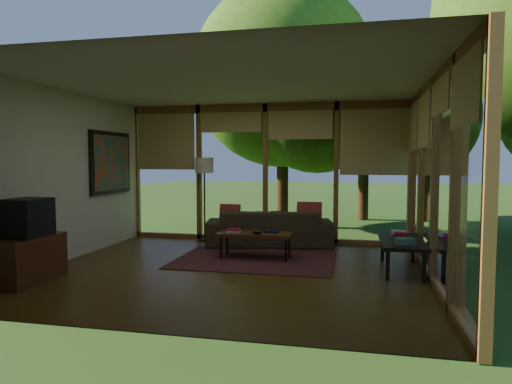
% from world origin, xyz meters
% --- Properties ---
extents(floor, '(5.50, 5.50, 0.00)m').
position_xyz_m(floor, '(0.00, 0.00, 0.00)').
color(floor, '#573D17').
rests_on(floor, ground).
extents(ceiling, '(5.50, 5.50, 0.00)m').
position_xyz_m(ceiling, '(0.00, 0.00, 2.70)').
color(ceiling, silver).
rests_on(ceiling, ground).
extents(wall_left, '(0.04, 5.00, 2.70)m').
position_xyz_m(wall_left, '(-2.75, 0.00, 1.35)').
color(wall_left, beige).
rests_on(wall_left, ground).
extents(wall_front, '(5.50, 0.04, 2.70)m').
position_xyz_m(wall_front, '(0.00, -2.50, 1.35)').
color(wall_front, beige).
rests_on(wall_front, ground).
extents(window_wall_back, '(5.50, 0.12, 2.70)m').
position_xyz_m(window_wall_back, '(0.00, 2.50, 1.35)').
color(window_wall_back, '#98622F').
rests_on(window_wall_back, ground).
extents(window_wall_right, '(0.12, 5.00, 2.70)m').
position_xyz_m(window_wall_right, '(2.75, 0.00, 1.35)').
color(window_wall_right, '#98622F').
rests_on(window_wall_right, ground).
extents(tree_nw, '(4.35, 4.35, 5.78)m').
position_xyz_m(tree_nw, '(0.01, 4.60, 3.60)').
color(tree_nw, '#3D2816').
rests_on(tree_nw, ground).
extents(tree_ne, '(3.58, 3.58, 5.19)m').
position_xyz_m(tree_ne, '(1.94, 6.37, 3.39)').
color(tree_ne, '#3D2816').
rests_on(tree_ne, ground).
extents(rug, '(2.50, 1.77, 0.01)m').
position_xyz_m(rug, '(0.18, 0.71, 0.01)').
color(rug, maroon).
rests_on(rug, floor).
extents(sofa, '(2.45, 1.35, 0.68)m').
position_xyz_m(sofa, '(0.17, 2.00, 0.34)').
color(sofa, '#3B311D').
rests_on(sofa, floor).
extents(pillow_left, '(0.38, 0.20, 0.39)m').
position_xyz_m(pillow_left, '(-0.58, 1.95, 0.57)').
color(pillow_left, maroon).
rests_on(pillow_left, sofa).
extents(pillow_right, '(0.44, 0.24, 0.47)m').
position_xyz_m(pillow_right, '(0.92, 1.95, 0.60)').
color(pillow_right, maroon).
rests_on(pillow_right, sofa).
extents(ct_book_lower, '(0.24, 0.20, 0.03)m').
position_xyz_m(ct_book_lower, '(-0.19, 0.79, 0.44)').
color(ct_book_lower, beige).
rests_on(ct_book_lower, coffee_table).
extents(ct_book_upper, '(0.19, 0.15, 0.03)m').
position_xyz_m(ct_book_upper, '(-0.19, 0.79, 0.47)').
color(ct_book_upper, maroon).
rests_on(ct_book_upper, coffee_table).
extents(ct_book_side, '(0.23, 0.18, 0.03)m').
position_xyz_m(ct_book_side, '(0.41, 0.92, 0.44)').
color(ct_book_side, black).
rests_on(ct_book_side, coffee_table).
extents(ct_bowl, '(0.16, 0.16, 0.07)m').
position_xyz_m(ct_bowl, '(0.21, 0.74, 0.46)').
color(ct_bowl, black).
rests_on(ct_bowl, coffee_table).
extents(media_cabinet, '(0.50, 1.00, 0.60)m').
position_xyz_m(media_cabinet, '(-2.47, -1.18, 0.30)').
color(media_cabinet, '#512C16').
rests_on(media_cabinet, floor).
extents(television, '(0.45, 0.55, 0.50)m').
position_xyz_m(television, '(-2.45, -1.18, 0.85)').
color(television, black).
rests_on(television, media_cabinet).
extents(console_book_a, '(0.28, 0.24, 0.09)m').
position_xyz_m(console_book_a, '(2.40, 0.09, 0.50)').
color(console_book_a, '#38634F').
rests_on(console_book_a, side_console).
extents(console_book_b, '(0.21, 0.16, 0.09)m').
position_xyz_m(console_book_b, '(2.40, 0.54, 0.50)').
color(console_book_b, maroon).
rests_on(console_book_b, side_console).
extents(console_book_c, '(0.25, 0.19, 0.06)m').
position_xyz_m(console_book_c, '(2.40, 0.94, 0.49)').
color(console_book_c, beige).
rests_on(console_book_c, side_console).
extents(floor_lamp, '(0.36, 0.36, 1.65)m').
position_xyz_m(floor_lamp, '(-1.19, 2.27, 1.41)').
color(floor_lamp, black).
rests_on(floor_lamp, floor).
extents(coffee_table, '(1.20, 0.50, 0.43)m').
position_xyz_m(coffee_table, '(0.16, 0.84, 0.39)').
color(coffee_table, '#512C16').
rests_on(coffee_table, floor).
extents(side_console, '(0.60, 1.40, 0.46)m').
position_xyz_m(side_console, '(2.40, 0.49, 0.41)').
color(side_console, black).
rests_on(side_console, floor).
extents(wall_painting, '(0.06, 1.35, 1.15)m').
position_xyz_m(wall_painting, '(-2.71, 1.40, 1.55)').
color(wall_painting, black).
rests_on(wall_painting, wall_left).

